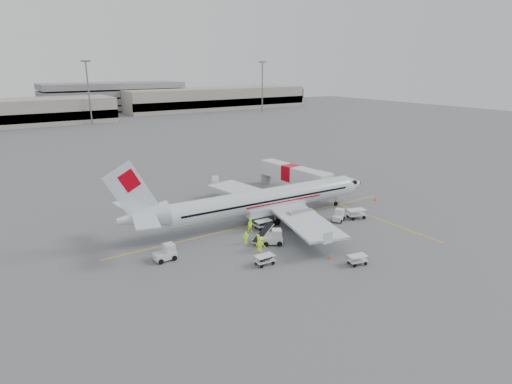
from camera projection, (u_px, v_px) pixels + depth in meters
ground at (264, 222)px, 58.64m from camera, size 360.00×360.00×0.00m
stripe_lead at (264, 222)px, 58.64m from camera, size 44.00×0.20×0.01m
stripe_cross at (379, 219)px, 59.64m from camera, size 0.20×20.00×0.01m
terminal_east at (215, 98)px, 210.15m from camera, size 90.00×26.00×10.00m
parking_garage at (113, 96)px, 197.81m from camera, size 62.00×24.00×14.00m
treeline at (50, 105)px, 197.75m from camera, size 300.00×3.00×6.00m
mast_center at (89, 93)px, 152.52m from camera, size 3.20×1.20×22.00m
mast_east at (262, 87)px, 192.12m from camera, size 3.20×1.20×22.00m
aircraft at (267, 185)px, 57.81m from camera, size 38.49×30.87×10.23m
jet_bridge at (291, 178)px, 72.33m from camera, size 4.60×17.44×4.52m
belt_loader at (264, 232)px, 51.86m from camera, size 4.73×3.27×2.40m
tug_fore at (338, 216)px, 58.78m from camera, size 2.39×2.04×1.60m
tug_mid at (272, 237)px, 51.13m from camera, size 2.76×2.37×1.85m
tug_aft at (165, 253)px, 46.91m from camera, size 2.37×1.41×1.80m
cart_loaded_a at (263, 225)px, 56.10m from camera, size 2.23×1.35×1.15m
cart_loaded_b at (265, 260)px, 45.98m from camera, size 2.10×1.26×1.08m
cart_empty_a at (357, 260)px, 46.03m from camera, size 2.23×1.58×1.06m
cart_empty_b at (356, 214)px, 59.85m from camera, size 2.85×2.14×1.32m
cone_nose at (375, 199)px, 67.86m from camera, size 0.37×0.37×0.60m
cone_port at (249, 189)px, 73.24m from camera, size 0.37×0.37×0.60m
cone_stbd at (330, 256)px, 47.51m from camera, size 0.34×0.34×0.55m
crew_a at (258, 242)px, 49.74m from camera, size 0.75×0.81×1.86m
crew_b at (251, 225)px, 54.96m from camera, size 1.06×0.94×1.83m
crew_c at (261, 244)px, 49.08m from camera, size 1.15×1.37×1.84m
crew_d at (246, 238)px, 51.27m from camera, size 0.94×0.40×1.60m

